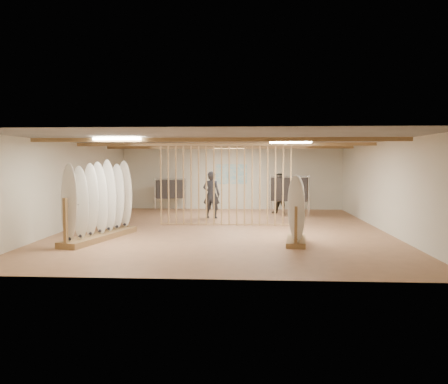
# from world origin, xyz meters

# --- Properties ---
(floor) EXTENTS (12.00, 12.00, 0.00)m
(floor) POSITION_xyz_m (0.00, 0.00, 0.00)
(floor) COLOR #AE7A54
(floor) RESTS_ON ground
(ceiling) EXTENTS (12.00, 12.00, 0.00)m
(ceiling) POSITION_xyz_m (0.00, 0.00, 2.80)
(ceiling) COLOR gray
(ceiling) RESTS_ON ground
(wall_back) EXTENTS (12.00, 0.00, 12.00)m
(wall_back) POSITION_xyz_m (0.00, 6.00, 1.40)
(wall_back) COLOR silver
(wall_back) RESTS_ON ground
(wall_front) EXTENTS (12.00, 0.00, 12.00)m
(wall_front) POSITION_xyz_m (0.00, -6.00, 1.40)
(wall_front) COLOR silver
(wall_front) RESTS_ON ground
(wall_left) EXTENTS (0.00, 12.00, 12.00)m
(wall_left) POSITION_xyz_m (-5.00, 0.00, 1.40)
(wall_left) COLOR silver
(wall_left) RESTS_ON ground
(wall_right) EXTENTS (0.00, 12.00, 12.00)m
(wall_right) POSITION_xyz_m (5.00, 0.00, 1.40)
(wall_right) COLOR silver
(wall_right) RESTS_ON ground
(ceiling_slats) EXTENTS (9.50, 6.12, 0.10)m
(ceiling_slats) POSITION_xyz_m (0.00, 0.00, 2.72)
(ceiling_slats) COLOR olive
(ceiling_slats) RESTS_ON ground
(light_panels) EXTENTS (1.20, 0.35, 0.06)m
(light_panels) POSITION_xyz_m (0.00, 0.00, 2.74)
(light_panels) COLOR white
(light_panels) RESTS_ON ground
(bamboo_partition) EXTENTS (4.45, 0.05, 2.78)m
(bamboo_partition) POSITION_xyz_m (0.00, 0.80, 1.40)
(bamboo_partition) COLOR tan
(bamboo_partition) RESTS_ON ground
(poster) EXTENTS (1.40, 0.03, 0.90)m
(poster) POSITION_xyz_m (0.00, 5.98, 1.60)
(poster) COLOR #389AC4
(poster) RESTS_ON ground
(rack_left) EXTENTS (1.33, 3.10, 2.13)m
(rack_left) POSITION_xyz_m (-3.35, -2.04, 0.73)
(rack_left) COLOR olive
(rack_left) RESTS_ON floor
(rack_right) EXTENTS (0.67, 1.57, 1.77)m
(rack_right) POSITION_xyz_m (2.05, -2.35, 0.60)
(rack_right) COLOR olive
(rack_right) RESTS_ON floor
(clothing_rack_a) EXTENTS (1.30, 0.68, 1.45)m
(clothing_rack_a) POSITION_xyz_m (-2.72, 5.40, 0.94)
(clothing_rack_a) COLOR silver
(clothing_rack_a) RESTS_ON floor
(clothing_rack_b) EXTENTS (1.50, 0.70, 1.64)m
(clothing_rack_b) POSITION_xyz_m (2.41, 3.53, 1.07)
(clothing_rack_b) COLOR silver
(clothing_rack_b) RESTS_ON floor
(shopper_a) EXTENTS (0.82, 0.62, 2.05)m
(shopper_a) POSITION_xyz_m (-0.64, 2.73, 1.02)
(shopper_a) COLOR #2B2D34
(shopper_a) RESTS_ON floor
(shopper_b) EXTENTS (1.17, 1.14, 1.91)m
(shopper_b) POSITION_xyz_m (2.07, 4.16, 0.96)
(shopper_b) COLOR #3F3B31
(shopper_b) RESTS_ON floor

